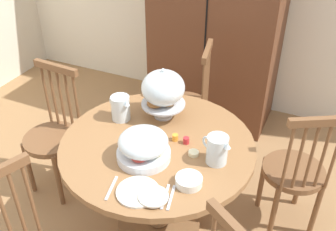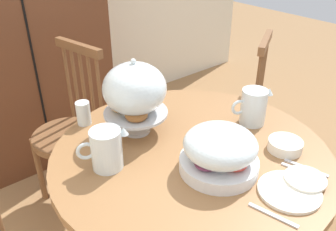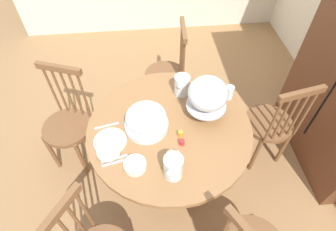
% 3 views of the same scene
% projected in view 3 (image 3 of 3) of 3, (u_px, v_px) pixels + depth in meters
% --- Properties ---
extents(ground_plane, '(10.00, 10.00, 0.00)m').
position_uv_depth(ground_plane, '(170.00, 172.00, 2.48)').
color(ground_plane, '#997047').
extents(dining_table, '(1.15, 1.15, 0.74)m').
position_uv_depth(dining_table, '(169.00, 145.00, 2.05)').
color(dining_table, olive).
rests_on(dining_table, ground_plane).
extents(windsor_chair_near_window, '(0.41, 0.41, 0.97)m').
position_uv_depth(windsor_chair_near_window, '(270.00, 125.00, 2.26)').
color(windsor_chair_near_window, brown).
rests_on(windsor_chair_near_window, ground_plane).
extents(windsor_chair_by_cabinet, '(0.40, 0.40, 0.97)m').
position_uv_depth(windsor_chair_by_cabinet, '(168.00, 75.00, 2.67)').
color(windsor_chair_by_cabinet, brown).
rests_on(windsor_chair_by_cabinet, ground_plane).
extents(windsor_chair_facing_door, '(0.43, 0.43, 0.97)m').
position_uv_depth(windsor_chair_facing_door, '(69.00, 125.00, 2.26)').
color(windsor_chair_facing_door, brown).
rests_on(windsor_chair_facing_door, ground_plane).
extents(pastry_stand_with_dome, '(0.28, 0.28, 0.34)m').
position_uv_depth(pastry_stand_with_dome, '(208.00, 95.00, 1.81)').
color(pastry_stand_with_dome, silver).
rests_on(pastry_stand_with_dome, dining_table).
extents(fruit_platter_covered, '(0.30, 0.30, 0.18)m').
position_uv_depth(fruit_platter_covered, '(146.00, 120.00, 1.81)').
color(fruit_platter_covered, silver).
rests_on(fruit_platter_covered, dining_table).
extents(orange_juice_pitcher, '(0.19, 0.12, 0.17)m').
position_uv_depth(orange_juice_pitcher, '(173.00, 167.00, 1.59)').
color(orange_juice_pitcher, silver).
rests_on(orange_juice_pitcher, dining_table).
extents(milk_pitcher, '(0.19, 0.12, 0.16)m').
position_uv_depth(milk_pitcher, '(182.00, 86.00, 2.04)').
color(milk_pitcher, silver).
rests_on(milk_pitcher, dining_table).
extents(china_plate_large, '(0.22, 0.22, 0.01)m').
position_uv_depth(china_plate_large, '(110.00, 141.00, 1.79)').
color(china_plate_large, white).
rests_on(china_plate_large, dining_table).
extents(china_plate_small, '(0.15, 0.15, 0.01)m').
position_uv_depth(china_plate_small, '(109.00, 152.00, 1.73)').
color(china_plate_small, white).
rests_on(china_plate_small, china_plate_large).
extents(cereal_bowl, '(0.14, 0.14, 0.04)m').
position_uv_depth(cereal_bowl, '(135.00, 165.00, 1.66)').
color(cereal_bowl, white).
rests_on(cereal_bowl, dining_table).
extents(drinking_glass, '(0.06, 0.06, 0.11)m').
position_uv_depth(drinking_glass, '(229.00, 92.00, 2.02)').
color(drinking_glass, silver).
rests_on(drinking_glass, dining_table).
extents(butter_dish, '(0.06, 0.06, 0.02)m').
position_uv_depth(butter_dish, '(171.00, 154.00, 1.72)').
color(butter_dish, beige).
rests_on(butter_dish, dining_table).
extents(jam_jar_strawberry, '(0.04, 0.04, 0.04)m').
position_uv_depth(jam_jar_strawberry, '(182.00, 142.00, 1.77)').
color(jam_jar_strawberry, '#B7282D').
rests_on(jam_jar_strawberry, dining_table).
extents(jam_jar_apricot, '(0.04, 0.04, 0.04)m').
position_uv_depth(jam_jar_apricot, '(180.00, 134.00, 1.82)').
color(jam_jar_apricot, orange).
rests_on(jam_jar_apricot, dining_table).
extents(table_knife, '(0.05, 0.17, 0.01)m').
position_uv_depth(table_knife, '(114.00, 159.00, 1.71)').
color(table_knife, silver).
rests_on(table_knife, dining_table).
extents(dinner_fork, '(0.05, 0.17, 0.01)m').
position_uv_depth(dinner_fork, '(115.00, 163.00, 1.69)').
color(dinner_fork, silver).
rests_on(dinner_fork, dining_table).
extents(soup_spoon, '(0.05, 0.17, 0.01)m').
position_uv_depth(soup_spoon, '(107.00, 126.00, 1.88)').
color(soup_spoon, silver).
rests_on(soup_spoon, dining_table).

